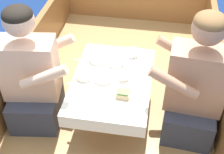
{
  "coord_description": "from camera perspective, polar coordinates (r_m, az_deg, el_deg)",
  "views": [
    {
      "loc": [
        0.28,
        -1.79,
        2.24
      ],
      "look_at": [
        0.0,
        -0.11,
        0.79
      ],
      "focal_mm": 50.0,
      "sensor_mm": 36.0,
      "label": 1
    }
  ],
  "objects": [
    {
      "name": "bowl_starboard_near",
      "position": [
        2.23,
        -1.7,
        -0.12
      ],
      "size": [
        0.12,
        0.12,
        0.04
      ],
      "color": "white",
      "rests_on": "cockpit_table"
    },
    {
      "name": "bow_coaming",
      "position": [
        3.7,
        4.32,
        13.91
      ],
      "size": [
        1.58,
        0.06,
        0.48
      ],
      "primitive_type": "cube",
      "color": "#936033",
      "rests_on": "boat_deck"
    },
    {
      "name": "bowl_port_far",
      "position": [
        2.26,
        -5.14,
        0.34
      ],
      "size": [
        0.11,
        0.11,
        0.04
      ],
      "color": "white",
      "rests_on": "cockpit_table"
    },
    {
      "name": "plate_bread",
      "position": [
        2.12,
        -3.9,
        -3.4
      ],
      "size": [
        0.2,
        0.2,
        0.01
      ],
      "color": "white",
      "rests_on": "cockpit_table"
    },
    {
      "name": "sandwich",
      "position": [
        2.09,
        2.03,
        -3.13
      ],
      "size": [
        0.1,
        0.08,
        0.05
      ],
      "rotation": [
        0.0,
        0.0,
        -0.07
      ],
      "color": "#E0BC7F",
      "rests_on": "plate_sandwich"
    },
    {
      "name": "person_port",
      "position": [
        2.35,
        -14.42,
        -0.26
      ],
      "size": [
        0.56,
        0.5,
        0.98
      ],
      "rotation": [
        0.0,
        0.0,
        0.14
      ],
      "color": "#333847",
      "rests_on": "boat_deck"
    },
    {
      "name": "gunwale_port",
      "position": [
        2.69,
        -17.12,
        -0.27
      ],
      "size": [
        0.06,
        3.08,
        0.41
      ],
      "primitive_type": "cube",
      "color": "#936033",
      "rests_on": "boat_deck"
    },
    {
      "name": "gunwale_starboard",
      "position": [
        2.51,
        19.33,
        -4.37
      ],
      "size": [
        0.06,
        3.08,
        0.41
      ],
      "primitive_type": "cube",
      "color": "#936033",
      "rests_on": "boat_deck"
    },
    {
      "name": "bowl_port_near",
      "position": [
        2.42,
        -2.48,
        3.59
      ],
      "size": [
        0.15,
        0.15,
        0.04
      ],
      "color": "white",
      "rests_on": "cockpit_table"
    },
    {
      "name": "utensil_spoon_starboard",
      "position": [
        2.2,
        -7.27,
        -1.84
      ],
      "size": [
        0.13,
        0.13,
        0.01
      ],
      "rotation": [
        0.0,
        0.0,
        2.38
      ],
      "color": "silver",
      "rests_on": "cockpit_table"
    },
    {
      "name": "coffee_cup_starboard",
      "position": [
        2.23,
        2.06,
        0.31
      ],
      "size": [
        0.11,
        0.08,
        0.06
      ],
      "color": "white",
      "rests_on": "cockpit_table"
    },
    {
      "name": "person_starboard",
      "position": [
        2.25,
        14.79,
        -2.1
      ],
      "size": [
        0.55,
        0.48,
        1.01
      ],
      "rotation": [
        0.0,
        0.0,
        3.06
      ],
      "color": "#333847",
      "rests_on": "boat_deck"
    },
    {
      "name": "boat_deck",
      "position": [
        2.75,
        0.39,
        -8.24
      ],
      "size": [
        1.7,
        3.08,
        0.35
      ],
      "primitive_type": "cube",
      "color": "#A87F4C",
      "rests_on": "ground_plane"
    },
    {
      "name": "cockpit_table",
      "position": [
        2.28,
        0.0,
        -1.26
      ],
      "size": [
        0.57,
        0.82,
        0.41
      ],
      "color": "#B2B2B7",
      "rests_on": "boat_deck"
    },
    {
      "name": "utensil_fork_starboard",
      "position": [
        2.34,
        2.56,
        1.59
      ],
      "size": [
        0.12,
        0.14,
        0.0
      ],
      "rotation": [
        0.0,
        0.0,
        2.26
      ],
      "color": "silver",
      "rests_on": "cockpit_table"
    },
    {
      "name": "plate_sandwich",
      "position": [
        2.11,
        2.02,
        -3.67
      ],
      "size": [
        0.19,
        0.19,
        0.01
      ],
      "color": "white",
      "rests_on": "cockpit_table"
    },
    {
      "name": "utensil_fork_port",
      "position": [
        2.42,
        -4.49,
        3.02
      ],
      "size": [
        0.17,
        0.03,
        0.0
      ],
      "rotation": [
        0.0,
        0.0,
        0.07
      ],
      "color": "silver",
      "rests_on": "cockpit_table"
    },
    {
      "name": "bowl_center_far",
      "position": [
        2.37,
        0.63,
        2.77
      ],
      "size": [
        0.12,
        0.12,
        0.04
      ],
      "color": "white",
      "rests_on": "cockpit_table"
    },
    {
      "name": "coffee_cup_port",
      "position": [
        2.45,
        3.96,
        4.51
      ],
      "size": [
        0.1,
        0.07,
        0.07
      ],
      "color": "white",
      "rests_on": "cockpit_table"
    },
    {
      "name": "ground_plane",
      "position": [
        2.88,
        0.37,
        -10.56
      ],
      "size": [
        60.0,
        60.0,
        0.0
      ],
      "primitive_type": "plane",
      "color": "navy"
    }
  ]
}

